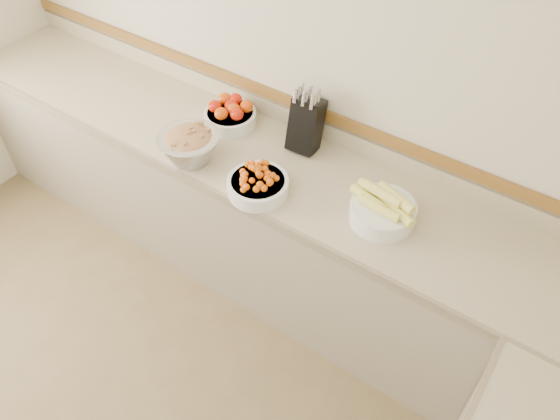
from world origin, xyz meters
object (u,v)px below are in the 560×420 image
Objects in this scene: knife_block at (306,123)px; cherry_tomato_bowl at (258,184)px; tomato_bowl at (230,114)px; rhubarb_bowl at (189,145)px; corn_bowl at (383,209)px.

knife_block reaches higher than cherry_tomato_bowl.
tomato_bowl is (-0.43, -0.06, -0.08)m from knife_block.
knife_block reaches higher than rhubarb_bowl.
corn_bowl is 1.06× the size of rhubarb_bowl.
cherry_tomato_bowl is at bearing -38.61° from tomato_bowl.
cherry_tomato_bowl reaches higher than tomato_bowl.
corn_bowl is at bearing -23.07° from knife_block.
corn_bowl is (0.56, 0.17, 0.01)m from cherry_tomato_bowl.
rhubarb_bowl is at bearing -170.08° from corn_bowl.
knife_block is 0.59m from rhubarb_bowl.
knife_block is at bearing 156.93° from corn_bowl.
corn_bowl is (1.00, -0.18, 0.01)m from tomato_bowl.
cherry_tomato_bowl is at bearing -0.17° from rhubarb_bowl.
knife_block reaches higher than corn_bowl.
tomato_bowl is 0.91× the size of rhubarb_bowl.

